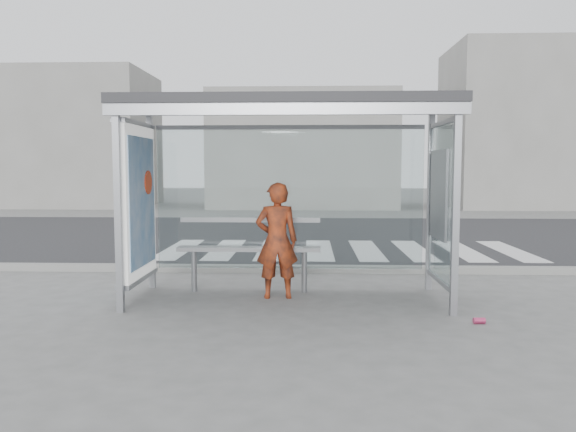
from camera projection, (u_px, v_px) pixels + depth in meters
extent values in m
plane|color=#626260|center=(287.00, 300.00, 7.44)|extent=(80.00, 80.00, 0.00)
cube|color=#252527|center=(298.00, 236.00, 14.41)|extent=(30.00, 10.00, 0.01)
cube|color=gray|center=(292.00, 269.00, 9.37)|extent=(30.00, 0.18, 0.12)
cube|color=silver|center=(179.00, 249.00, 12.01)|extent=(0.55, 3.00, 0.00)
cube|color=silver|center=(225.00, 250.00, 11.97)|extent=(0.55, 3.00, 0.00)
cube|color=silver|center=(272.00, 250.00, 11.94)|extent=(0.55, 3.00, 0.00)
cube|color=silver|center=(319.00, 250.00, 11.90)|extent=(0.55, 3.00, 0.00)
cube|color=silver|center=(366.00, 250.00, 11.86)|extent=(0.55, 3.00, 0.00)
cube|color=silver|center=(414.00, 251.00, 11.82)|extent=(0.55, 3.00, 0.00)
cube|color=silver|center=(462.00, 251.00, 11.79)|extent=(0.55, 3.00, 0.00)
cube|color=silver|center=(510.00, 251.00, 11.75)|extent=(0.55, 3.00, 0.00)
cube|color=gray|center=(118.00, 210.00, 6.71)|extent=(0.08, 0.08, 2.50)
cube|color=gray|center=(456.00, 211.00, 6.56)|extent=(0.08, 0.08, 2.50)
cube|color=gray|center=(151.00, 202.00, 8.10)|extent=(0.08, 0.08, 2.50)
cube|color=gray|center=(430.00, 203.00, 7.95)|extent=(0.08, 0.08, 2.50)
cube|color=#2D2D30|center=(287.00, 105.00, 7.22)|extent=(4.25, 1.65, 0.12)
cube|color=gray|center=(285.00, 107.00, 6.47)|extent=(4.25, 0.06, 0.18)
cube|color=white|center=(289.00, 199.00, 8.02)|extent=(3.80, 0.02, 2.00)
cube|color=white|center=(136.00, 202.00, 7.40)|extent=(0.15, 1.25, 2.00)
cube|color=#367CC2|center=(143.00, 202.00, 7.40)|extent=(0.01, 1.10, 1.70)
cylinder|color=red|center=(148.00, 182.00, 7.62)|extent=(0.02, 0.32, 0.32)
cube|color=white|center=(442.00, 203.00, 7.25)|extent=(0.03, 1.25, 2.00)
cube|color=beige|center=(439.00, 195.00, 7.29)|extent=(0.03, 0.86, 1.16)
cube|color=gray|center=(83.00, 140.00, 25.47)|extent=(6.00, 5.00, 6.00)
cube|color=gray|center=(303.00, 151.00, 25.14)|extent=(8.00, 5.00, 5.00)
cube|color=gray|center=(507.00, 128.00, 24.72)|extent=(5.00, 5.00, 7.00)
imported|color=#C04512|center=(277.00, 241.00, 7.50)|extent=(0.61, 0.44, 1.55)
cube|color=slate|center=(249.00, 249.00, 7.87)|extent=(2.01, 0.25, 0.06)
cylinder|color=slate|center=(194.00, 271.00, 7.93)|extent=(0.08, 0.08, 0.58)
cylinder|color=slate|center=(304.00, 272.00, 7.87)|extent=(0.08, 0.08, 0.58)
cube|color=slate|center=(250.00, 220.00, 8.03)|extent=(2.01, 0.04, 0.07)
cylinder|color=#CC3C6D|center=(479.00, 321.00, 6.30)|extent=(0.13, 0.08, 0.07)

